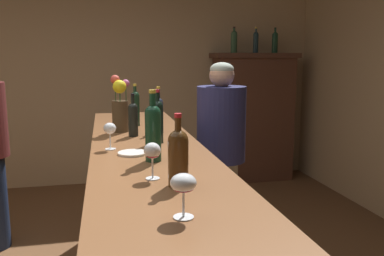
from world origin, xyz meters
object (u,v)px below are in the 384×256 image
at_px(wine_glass_front, 183,185).
at_px(display_bottle_center, 275,41).
at_px(wine_bottle_riesling, 158,119).
at_px(wine_bottle_pinot, 159,113).
at_px(wine_bottle_merlot, 178,155).
at_px(cheese_plate, 133,153).
at_px(bar_counter, 149,233).
at_px(display_cabinet, 253,115).
at_px(wine_bottle_rose, 133,118).
at_px(flower_arrangement, 120,106).
at_px(display_bottle_midleft, 256,41).
at_px(wine_bottle_syrah, 153,130).
at_px(bartender, 221,155).
at_px(wine_glass_rear, 152,153).
at_px(wine_bottle_chardonnay, 135,107).
at_px(wine_glass_mid, 110,129).
at_px(display_bottle_left, 234,41).

distance_m(wine_glass_front, display_bottle_center, 4.19).
bearing_deg(wine_bottle_riesling, wine_bottle_pinot, 81.24).
height_order(wine_bottle_merlot, cheese_plate, wine_bottle_merlot).
bearing_deg(wine_bottle_pinot, cheese_plate, -110.33).
relative_size(bar_counter, display_cabinet, 1.81).
distance_m(wine_bottle_rose, cheese_plate, 0.51).
bearing_deg(wine_bottle_merlot, display_bottle_center, 60.95).
relative_size(flower_arrangement, display_bottle_midleft, 1.22).
xyz_separation_m(cheese_plate, display_bottle_center, (2.00, 2.79, 0.70)).
height_order(display_cabinet, wine_bottle_syrah, display_cabinet).
relative_size(wine_bottle_riesling, flower_arrangement, 0.82).
distance_m(flower_arrangement, display_bottle_center, 2.98).
distance_m(display_cabinet, bartender, 2.22).
bearing_deg(wine_bottle_riesling, bar_counter, -137.84).
relative_size(wine_bottle_pinot, bartender, 0.20).
height_order(wine_glass_front, cheese_plate, wine_glass_front).
height_order(wine_bottle_syrah, wine_bottle_rose, wine_bottle_syrah).
bearing_deg(wine_glass_rear, bar_counter, 85.92).
height_order(wine_bottle_rose, wine_bottle_pinot, wine_bottle_pinot).
xyz_separation_m(wine_bottle_pinot, display_bottle_center, (1.79, 2.20, 0.57)).
height_order(wine_bottle_merlot, bartender, bartender).
relative_size(display_bottle_midleft, display_bottle_center, 1.00).
bearing_deg(display_cabinet, wine_bottle_chardonnay, -131.26).
height_order(wine_glass_rear, display_bottle_midleft, display_bottle_midleft).
bearing_deg(wine_glass_rear, display_bottle_midleft, 62.41).
xyz_separation_m(flower_arrangement, display_bottle_center, (2.04, 2.11, 0.53)).
bearing_deg(wine_bottle_riesling, flower_arrangement, 115.34).
height_order(flower_arrangement, display_bottle_center, display_bottle_center).
xyz_separation_m(wine_bottle_rose, display_bottle_midleft, (1.71, 2.29, 0.59)).
relative_size(wine_bottle_merlot, wine_glass_front, 2.00).
relative_size(wine_bottle_pinot, cheese_plate, 2.03).
relative_size(wine_glass_mid, display_bottle_left, 0.47).
relative_size(wine_bottle_pinot, wine_glass_mid, 2.09).
distance_m(wine_bottle_merlot, wine_bottle_pinot, 1.16).
height_order(bar_counter, wine_bottle_rose, wine_bottle_rose).
bearing_deg(wine_bottle_syrah, display_cabinet, 60.85).
bearing_deg(wine_bottle_merlot, cheese_plate, 103.58).
height_order(bar_counter, flower_arrangement, flower_arrangement).
distance_m(wine_bottle_riesling, wine_glass_front, 1.15).
bearing_deg(wine_bottle_riesling, bartender, 45.16).
relative_size(cheese_plate, display_bottle_center, 0.48).
xyz_separation_m(wine_bottle_chardonnay, wine_bottle_rose, (-0.05, -0.41, -0.02)).
height_order(wine_bottle_riesling, wine_bottle_merlot, wine_bottle_riesling).
distance_m(wine_bottle_riesling, wine_bottle_merlot, 0.83).
distance_m(wine_bottle_syrah, display_bottle_midleft, 3.43).
relative_size(display_bottle_midleft, bartender, 0.21).
bearing_deg(wine_bottle_syrah, bar_counter, 88.88).
bearing_deg(wine_bottle_syrah, wine_bottle_rose, 94.19).
distance_m(wine_bottle_riesling, wine_glass_mid, 0.30).
xyz_separation_m(wine_bottle_merlot, display_bottle_left, (1.32, 3.36, 0.59)).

